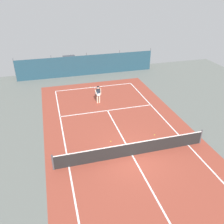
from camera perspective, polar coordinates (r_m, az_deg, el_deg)
ground_plane at (r=15.90m, az=4.84°, el=-10.26°), size 36.00×36.00×0.00m
court_surface at (r=15.89m, az=4.84°, el=-10.25°), size 11.02×26.60×0.01m
tennis_net at (r=15.58m, az=4.92°, el=-8.80°), size 10.12×0.10×1.10m
back_fence at (r=29.77m, az=-6.07°, el=10.30°), size 16.30×0.98×2.70m
tennis_player at (r=21.96m, az=-3.31°, el=4.42°), size 0.68×0.78×1.64m
tennis_ball_near_player at (r=17.02m, az=-0.29°, el=-7.02°), size 0.07×0.07×0.07m
tennis_ball_midcourt at (r=25.87m, az=-5.16°, el=5.97°), size 0.07×0.07×0.07m
tennis_ball_by_sideline at (r=17.97m, az=10.12°, el=-5.39°), size 0.07×0.07×0.07m
parked_car at (r=31.33m, az=-10.00°, el=11.30°), size 2.08×4.24×1.68m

